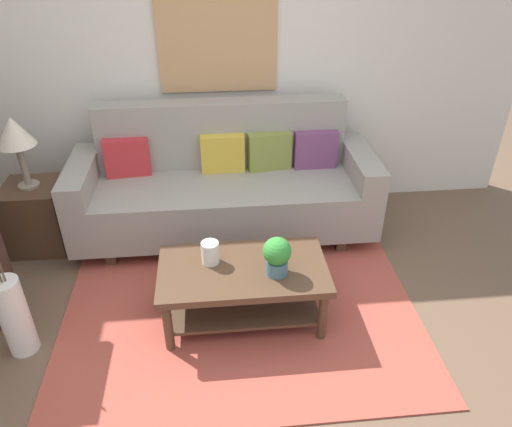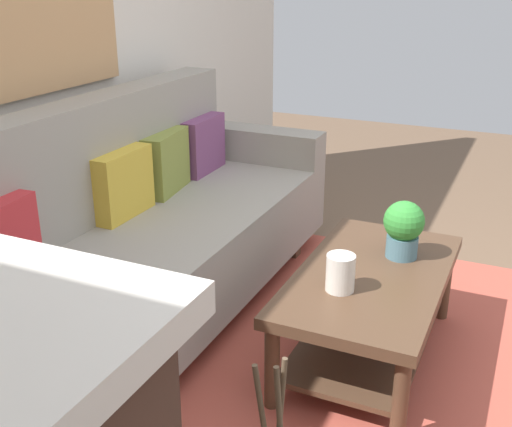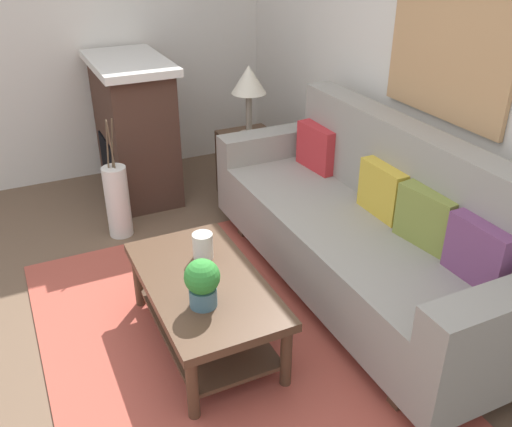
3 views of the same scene
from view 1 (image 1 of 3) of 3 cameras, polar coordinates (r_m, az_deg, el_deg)
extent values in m
plane|color=brown|center=(3.14, -1.15, -17.47)|extent=(9.24, 9.24, 0.00)
cube|color=silver|center=(4.22, -3.75, 17.82)|extent=(5.24, 0.10, 2.70)
cube|color=#B24C3D|center=(3.48, -1.84, -11.14)|extent=(2.45, 1.89, 0.01)
cube|color=gray|center=(4.06, -3.64, 1.38)|extent=(2.06, 0.84, 0.40)
cube|color=gray|center=(4.13, -4.07, 9.40)|extent=(2.06, 0.20, 0.56)
cube|color=gray|center=(4.14, -19.48, 1.70)|extent=(0.20, 0.84, 0.60)
cube|color=gray|center=(4.19, 11.94, 3.31)|extent=(0.20, 0.84, 0.60)
cube|color=#513826|center=(4.28, -16.03, -2.28)|extent=(0.08, 0.74, 0.12)
cube|color=#513826|center=(4.32, 8.87, -0.97)|extent=(0.08, 0.74, 0.12)
cube|color=red|center=(4.11, -14.93, 6.44)|extent=(0.37, 0.15, 0.32)
cube|color=gold|center=(4.06, -3.94, 7.12)|extent=(0.36, 0.12, 0.32)
cube|color=olive|center=(4.08, 1.59, 7.36)|extent=(0.37, 0.17, 0.32)
cube|color=#7A4270|center=(4.15, 7.00, 7.54)|extent=(0.36, 0.13, 0.32)
cube|color=#513826|center=(3.17, -1.54, -6.71)|extent=(1.10, 0.60, 0.05)
cube|color=#513826|center=(3.36, -1.47, -10.49)|extent=(0.98, 0.50, 0.02)
cylinder|color=#513826|center=(3.14, -10.31, -13.07)|extent=(0.06, 0.06, 0.38)
cylinder|color=#513826|center=(3.19, 7.87, -11.92)|extent=(0.06, 0.06, 0.38)
cylinder|color=#513826|center=(3.51, -9.87, -7.28)|extent=(0.06, 0.06, 0.38)
cylinder|color=#513826|center=(3.56, 6.14, -6.35)|extent=(0.06, 0.06, 0.38)
cylinder|color=white|center=(3.17, -5.42, -4.60)|extent=(0.12, 0.12, 0.15)
cylinder|color=slate|center=(3.08, 2.45, -6.28)|extent=(0.14, 0.14, 0.10)
sphere|color=green|center=(3.01, 2.50, -4.46)|extent=(0.18, 0.18, 0.18)
cube|color=#513826|center=(4.32, -24.32, -0.30)|extent=(0.44, 0.44, 0.56)
cylinder|color=gray|center=(4.18, -25.19, 3.05)|extent=(0.16, 0.16, 0.02)
cylinder|color=gray|center=(4.11, -25.72, 5.05)|extent=(0.05, 0.05, 0.35)
cone|color=beige|center=(4.00, -26.67, 8.66)|extent=(0.28, 0.28, 0.22)
cylinder|color=white|center=(3.38, -26.56, -10.81)|extent=(0.18, 0.18, 0.55)
cube|color=tan|center=(4.11, -4.59, 19.70)|extent=(0.96, 0.03, 0.82)
camera|label=2|loc=(3.03, -52.80, 4.82)|focal=44.18mm
camera|label=3|loc=(3.02, 53.49, 15.62)|focal=39.07mm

